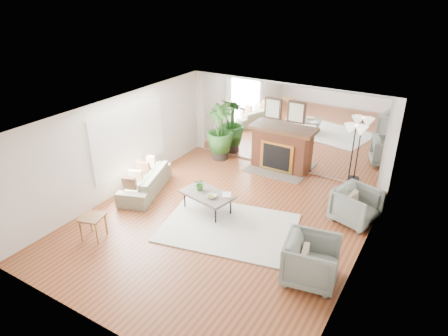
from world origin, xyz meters
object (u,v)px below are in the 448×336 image
Objects in this scene: side_table at (92,220)px; potted_ficus at (220,130)px; armchair_front at (311,261)px; coffee_table at (207,195)px; floor_lamp at (355,135)px; fireplace at (280,149)px; sofa at (145,181)px; armchair_back at (356,206)px.

side_table is 0.34× the size of potted_ficus.
armchair_front is 0.56× the size of potted_ficus.
floor_lamp is (2.56, 2.81, 1.08)m from coffee_table.
floor_lamp is (2.04, -0.16, 0.87)m from fireplace.
side_table is 6.49m from floor_lamp.
potted_ficus is 0.96× the size of floor_lamp.
side_table is at bearing -129.44° from floor_lamp.
fireplace is 3.56× the size of side_table.
sofa is 2.19m from side_table.
sofa is 2.92m from potted_ficus.
coffee_table is at bearing -64.21° from potted_ficus.
armchair_front reaches higher than sofa.
floor_lamp is (-0.36, 3.85, 1.09)m from armchair_front.
coffee_table is at bearing -132.37° from floor_lamp.
fireplace is 1.20× the size of potted_ficus.
side_table is at bearing 93.81° from armchair_front.
armchair_back is (5.05, 1.34, 0.12)m from sofa.
sofa is 1.11× the size of floor_lamp.
armchair_front is 4.02m from floor_lamp.
fireplace reaches higher than potted_ficus.
fireplace reaches higher than floor_lamp.
fireplace is at bearing 75.61° from armchair_back.
sofa is (-2.45, -2.96, -0.37)m from fireplace.
side_table is at bearing -91.67° from potted_ficus.
armchair_back is 1.92m from floor_lamp.
armchair_front reaches higher than coffee_table.
fireplace is 1.03× the size of sofa.
armchair_front is at bearing -19.57° from coffee_table.
potted_ficus reaches higher than armchair_back.
floor_lamp is at bearing 47.63° from coffee_table.
armchair_front reaches higher than armchair_back.
fireplace is 4.67m from armchair_front.
potted_ficus reaches higher than sofa.
armchair_front is 1.67× the size of side_table.
armchair_front is (2.92, -1.04, -0.01)m from coffee_table.
coffee_table is 2.61m from side_table.
fireplace reaches higher than coffee_table.
floor_lamp reaches higher than potted_ficus.
sofa is (-1.92, 0.01, -0.16)m from coffee_table.
floor_lamp is at bearing -4.76° from armchair_front.
armchair_back is at bearing -18.03° from potted_ficus.
sofa is 4.96m from armchair_front.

